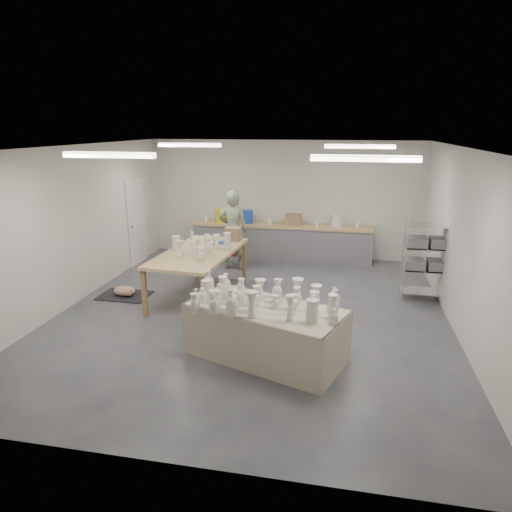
% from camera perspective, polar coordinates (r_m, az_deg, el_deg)
% --- Properties ---
extents(room, '(8.00, 8.02, 3.00)m').
position_cam_1_polar(room, '(8.04, -1.09, 6.76)').
color(room, '#424449').
rests_on(room, ground).
extents(back_counter, '(4.60, 0.60, 1.24)m').
position_cam_1_polar(back_counter, '(11.82, 3.12, 1.98)').
color(back_counter, tan).
rests_on(back_counter, ground).
extents(wire_shelf, '(0.88, 0.48, 1.80)m').
position_cam_1_polar(wire_shelf, '(9.53, 20.56, 0.19)').
color(wire_shelf, silver).
rests_on(wire_shelf, ground).
extents(drying_table, '(2.52, 1.84, 1.18)m').
position_cam_1_polar(drying_table, '(6.82, 1.13, -9.08)').
color(drying_table, olive).
rests_on(drying_table, ground).
extents(work_table, '(1.46, 2.63, 1.29)m').
position_cam_1_polar(work_table, '(9.14, -6.71, 0.64)').
color(work_table, tan).
rests_on(work_table, ground).
extents(rug, '(1.00, 0.70, 0.02)m').
position_cam_1_polar(rug, '(9.71, -16.07, -4.75)').
color(rug, black).
rests_on(rug, ground).
extents(cat, '(0.52, 0.44, 0.19)m').
position_cam_1_polar(cat, '(9.65, -16.05, -4.20)').
color(cat, white).
rests_on(cat, rug).
extents(potter, '(0.71, 0.49, 1.90)m').
position_cam_1_polar(potter, '(10.88, -2.91, 3.25)').
color(potter, gray).
rests_on(potter, ground).
extents(red_stool, '(0.38, 0.38, 0.30)m').
position_cam_1_polar(red_stool, '(11.30, -2.53, 0.16)').
color(red_stool, '#B02B19').
rests_on(red_stool, ground).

